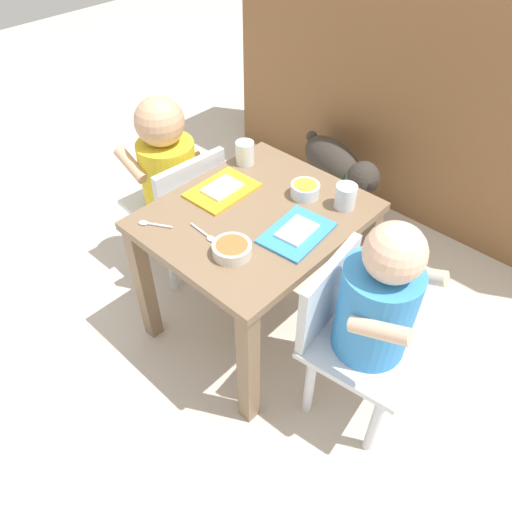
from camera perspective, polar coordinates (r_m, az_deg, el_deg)
ground_plane at (r=1.71m, az=0.00°, el=-7.64°), size 7.00×7.00×0.00m
kitchen_cabinet_back at (r=2.15m, az=20.68°, el=17.99°), size 1.80×0.37×1.00m
dining_table at (r=1.43m, az=0.00°, el=2.32°), size 0.51×0.60×0.48m
seated_child_left at (r=1.67m, az=-10.15°, el=10.00°), size 0.30×0.30×0.67m
seated_child_right at (r=1.22m, az=13.52°, el=-5.84°), size 0.31×0.31×0.68m
dog at (r=2.09m, az=9.55°, el=10.36°), size 0.46×0.27×0.32m
food_tray_left at (r=1.45m, az=-3.98°, el=7.77°), size 0.15×0.20×0.02m
food_tray_right at (r=1.30m, az=4.82°, el=2.78°), size 0.15×0.21×0.02m
water_cup_left at (r=1.40m, az=10.44°, el=6.72°), size 0.06×0.06×0.07m
water_cup_right at (r=1.56m, az=-1.30°, el=11.84°), size 0.06×0.06×0.07m
cereal_bowl_left_side at (r=1.23m, az=-2.85°, el=0.83°), size 0.10×0.10×0.03m
veggie_bowl_near at (r=1.43m, az=5.77°, el=7.74°), size 0.08×0.08×0.04m
spoon_by_left_tray at (r=1.36m, az=-12.12°, el=3.68°), size 0.09×0.06×0.01m
spoon_by_right_tray at (r=1.30m, az=-5.99°, el=2.57°), size 0.10×0.02×0.01m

